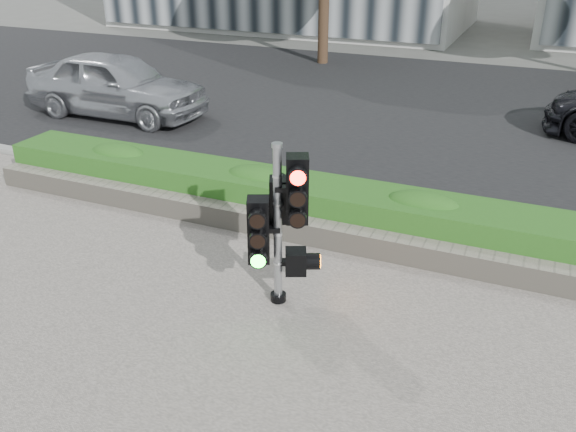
# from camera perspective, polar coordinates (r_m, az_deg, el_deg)

# --- Properties ---
(ground) EXTENTS (120.00, 120.00, 0.00)m
(ground) POSITION_cam_1_polar(r_m,az_deg,el_deg) (7.78, -2.92, -8.67)
(ground) COLOR #51514C
(ground) RESTS_ON ground
(road) EXTENTS (60.00, 13.00, 0.02)m
(road) POSITION_cam_1_polar(r_m,az_deg,el_deg) (16.59, 12.58, 9.73)
(road) COLOR black
(road) RESTS_ON ground
(curb) EXTENTS (60.00, 0.25, 0.12)m
(curb) POSITION_cam_1_polar(r_m,az_deg,el_deg) (10.30, 4.75, 0.73)
(curb) COLOR gray
(curb) RESTS_ON ground
(stone_wall) EXTENTS (12.00, 0.32, 0.34)m
(stone_wall) POSITION_cam_1_polar(r_m,az_deg,el_deg) (9.18, 2.24, -1.49)
(stone_wall) COLOR gray
(stone_wall) RESTS_ON sidewalk
(hedge) EXTENTS (12.00, 1.00, 0.68)m
(hedge) POSITION_cam_1_polar(r_m,az_deg,el_deg) (9.65, 3.66, 1.03)
(hedge) COLOR #45942D
(hedge) RESTS_ON sidewalk
(traffic_signal) EXTENTS (0.77, 0.69, 2.11)m
(traffic_signal) POSITION_cam_1_polar(r_m,az_deg,el_deg) (7.33, -0.74, -0.11)
(traffic_signal) COLOR black
(traffic_signal) RESTS_ON sidewalk
(car_silver) EXTENTS (4.63, 1.88, 1.58)m
(car_silver) POSITION_cam_1_polar(r_m,az_deg,el_deg) (15.99, -15.78, 11.77)
(car_silver) COLOR #B6B8BE
(car_silver) RESTS_ON road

